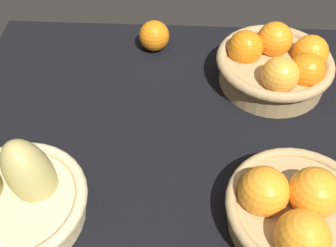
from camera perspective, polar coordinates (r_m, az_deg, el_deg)
market_tray at (r=80.13cm, az=0.41°, el=-2.38°), size 84.00×72.00×3.00cm
basket_near_left at (r=89.12cm, az=14.48°, el=7.75°), size 23.78×23.78×11.66cm
basket_far_left at (r=67.28cm, az=17.00°, el=-11.25°), size 22.55×22.55×11.18cm
basket_far_right_pears at (r=69.80cm, az=-20.25°, el=-9.47°), size 22.14×22.14×15.34cm
loose_orange_front_gap at (r=96.69cm, az=-1.89°, el=11.81°), size 6.89×6.89×6.89cm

